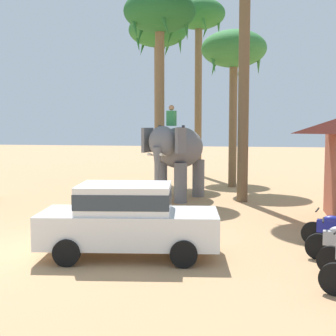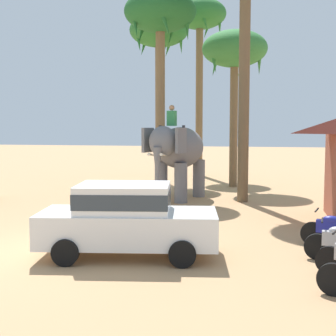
{
  "view_description": "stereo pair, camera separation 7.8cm",
  "coord_description": "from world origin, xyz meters",
  "px_view_note": "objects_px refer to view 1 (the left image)",
  "views": [
    {
      "loc": [
        4.67,
        -10.56,
        3.03
      ],
      "look_at": [
        1.55,
        5.19,
        1.6
      ],
      "focal_mm": 49.95,
      "sensor_mm": 36.0,
      "label": 1
    },
    {
      "loc": [
        4.74,
        -10.55,
        3.03
      ],
      "look_at": [
        1.55,
        5.19,
        1.6
      ],
      "focal_mm": 49.95,
      "sensor_mm": 36.0,
      "label": 2
    }
  ],
  "objects_px": {
    "palm_tree_left_of_road": "(160,18)",
    "palm_tree_far_back": "(199,22)",
    "elephant_with_mahout": "(178,152)",
    "car_sedan_foreground": "(128,217)",
    "palm_tree_near_hut": "(234,53)",
    "palm_tree_behind_elephant": "(158,36)"
  },
  "relations": [
    {
      "from": "palm_tree_left_of_road",
      "to": "palm_tree_far_back",
      "type": "bearing_deg",
      "value": 85.06
    },
    {
      "from": "elephant_with_mahout",
      "to": "palm_tree_far_back",
      "type": "xyz_separation_m",
      "value": [
        -0.45,
        9.75,
        7.36
      ]
    },
    {
      "from": "car_sedan_foreground",
      "to": "palm_tree_left_of_road",
      "type": "bearing_deg",
      "value": 98.08
    },
    {
      "from": "palm_tree_far_back",
      "to": "car_sedan_foreground",
      "type": "bearing_deg",
      "value": -87.56
    },
    {
      "from": "elephant_with_mahout",
      "to": "palm_tree_left_of_road",
      "type": "xyz_separation_m",
      "value": [
        -1.14,
        1.78,
        5.81
      ]
    },
    {
      "from": "palm_tree_near_hut",
      "to": "palm_tree_left_of_road",
      "type": "height_order",
      "value": "palm_tree_left_of_road"
    },
    {
      "from": "palm_tree_far_back",
      "to": "palm_tree_behind_elephant",
      "type": "bearing_deg",
      "value": -117.68
    },
    {
      "from": "elephant_with_mahout",
      "to": "palm_tree_behind_elephant",
      "type": "height_order",
      "value": "palm_tree_behind_elephant"
    },
    {
      "from": "car_sedan_foreground",
      "to": "palm_tree_behind_elephant",
      "type": "bearing_deg",
      "value": 99.69
    },
    {
      "from": "car_sedan_foreground",
      "to": "palm_tree_left_of_road",
      "type": "xyz_separation_m",
      "value": [
        -1.47,
        10.36,
        6.87
      ]
    },
    {
      "from": "elephant_with_mahout",
      "to": "palm_tree_near_hut",
      "type": "height_order",
      "value": "palm_tree_near_hut"
    },
    {
      "from": "elephant_with_mahout",
      "to": "car_sedan_foreground",
      "type": "bearing_deg",
      "value": -87.79
    },
    {
      "from": "palm_tree_left_of_road",
      "to": "palm_tree_behind_elephant",
      "type": "bearing_deg",
      "value": 103.27
    },
    {
      "from": "elephant_with_mahout",
      "to": "palm_tree_near_hut",
      "type": "distance_m",
      "value": 6.81
    },
    {
      "from": "car_sedan_foreground",
      "to": "palm_tree_far_back",
      "type": "bearing_deg",
      "value": 92.44
    },
    {
      "from": "palm_tree_far_back",
      "to": "elephant_with_mahout",
      "type": "bearing_deg",
      "value": -87.35
    },
    {
      "from": "palm_tree_far_back",
      "to": "palm_tree_near_hut",
      "type": "bearing_deg",
      "value": -64.83
    },
    {
      "from": "palm_tree_left_of_road",
      "to": "palm_tree_far_back",
      "type": "relative_size",
      "value": 0.84
    },
    {
      "from": "car_sedan_foreground",
      "to": "palm_tree_near_hut",
      "type": "relative_size",
      "value": 0.56
    },
    {
      "from": "elephant_with_mahout",
      "to": "palm_tree_behind_elephant",
      "type": "relative_size",
      "value": 0.44
    },
    {
      "from": "elephant_with_mahout",
      "to": "palm_tree_left_of_road",
      "type": "distance_m",
      "value": 6.18
    },
    {
      "from": "elephant_with_mahout",
      "to": "palm_tree_far_back",
      "type": "height_order",
      "value": "palm_tree_far_back"
    }
  ]
}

